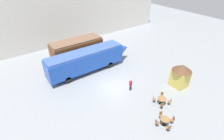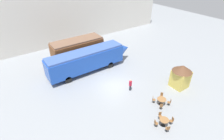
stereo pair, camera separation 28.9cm
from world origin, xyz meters
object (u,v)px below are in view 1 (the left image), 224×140
Objects in this scene: streamlined_locomotive at (91,58)px; ticket_kiosk at (181,74)px; passenger_coach_wooden at (77,49)px; cafe_chair_0 at (162,95)px; cafe_table_mid at (165,120)px; visitor_person at (131,84)px; cafe_table_near at (162,99)px.

streamlined_locomotive reaches higher than ticket_kiosk.
passenger_coach_wooden is at bearing 95.75° from streamlined_locomotive.
cafe_chair_0 is 0.29× the size of ticket_kiosk.
cafe_table_mid is 5.98m from visitor_person.
cafe_chair_0 is 3.75m from visitor_person.
visitor_person is at bearing -77.76° from streamlined_locomotive.
cafe_table_near is 1.10× the size of cafe_table_mid.
streamlined_locomotive is at bearing 92.82° from cafe_table_mid.
ticket_kiosk is at bearing 26.01° from cafe_table_mid.
visitor_person is at bearing 152.44° from ticket_kiosk.
ticket_kiosk is at bearing -27.56° from visitor_person.
ticket_kiosk reaches higher than cafe_table_mid.
streamlined_locomotive reaches higher than cafe_chair_0.
passenger_coach_wooden is at bearing 118.92° from ticket_kiosk.
streamlined_locomotive is 13.17× the size of cafe_table_near.
cafe_table_near is (3.03, -14.14, -1.43)m from passenger_coach_wooden.
streamlined_locomotive reaches higher than cafe_table_mid.
cafe_table_near is 4.00m from visitor_person.
visitor_person is at bearing 81.88° from cafe_table_mid.
cafe_table_near is 4.49m from ticket_kiosk.
passenger_coach_wooden is 8.77× the size of cafe_chair_0.
visitor_person is at bearing 107.54° from cafe_table_near.
passenger_coach_wooden is at bearing -115.57° from cafe_chair_0.
streamlined_locomotive is 11.85m from ticket_kiosk.
passenger_coach_wooden is 7.85× the size of cafe_table_near.
streamlined_locomotive is (0.36, -3.57, -0.18)m from passenger_coach_wooden.
visitor_person is (0.84, 5.92, 0.20)m from cafe_table_mid.
visitor_person is 6.21m from ticket_kiosk.
streamlined_locomotive reaches higher than visitor_person.
ticket_kiosk is (3.60, 0.40, 1.16)m from cafe_chair_0.
cafe_table_mid is 7.09m from ticket_kiosk.
ticket_kiosk is at bearing -54.23° from streamlined_locomotive.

